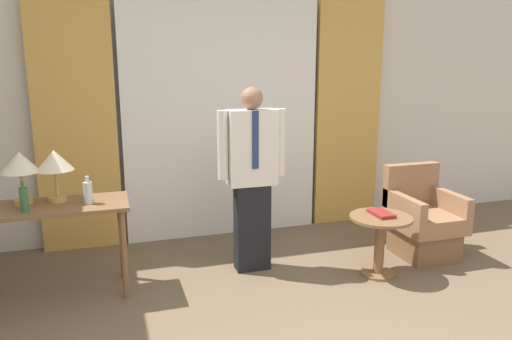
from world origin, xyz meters
name	(u,v)px	position (x,y,z in m)	size (l,w,h in m)	color
wall_back	(220,107)	(0.00, 3.12, 1.35)	(10.00, 0.06, 2.70)	silver
curtain_sheer_center	(223,114)	(0.00, 2.99, 1.29)	(2.03, 0.06, 2.58)	white
curtain_drape_left	(75,119)	(-1.43, 2.99, 1.29)	(0.75, 0.06, 2.58)	gold
curtain_drape_right	(348,109)	(1.43, 2.99, 1.29)	(0.75, 0.06, 2.58)	gold
desk	(41,220)	(-1.68, 1.96, 0.64)	(1.30, 0.51, 0.75)	brown
table_lamp_left	(20,165)	(-1.81, 2.05, 1.06)	(0.28, 0.28, 0.41)	tan
table_lamp_right	(55,163)	(-1.56, 2.05, 1.06)	(0.28, 0.28, 0.41)	tan
bottle_near_edge	(88,192)	(-1.33, 1.92, 0.84)	(0.07, 0.07, 0.21)	silver
bottle_by_lamp	(24,199)	(-1.77, 1.83, 0.85)	(0.06, 0.06, 0.23)	#336638
person	(252,173)	(0.02, 2.01, 0.88)	(0.60, 0.20, 1.62)	black
armchair	(423,222)	(1.66, 1.84, 0.32)	(0.57, 0.62, 0.85)	brown
side_table	(380,235)	(1.02, 1.55, 0.36)	(0.53, 0.53, 0.54)	brown
book	(381,213)	(1.04, 1.57, 0.55)	(0.14, 0.25, 0.03)	maroon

